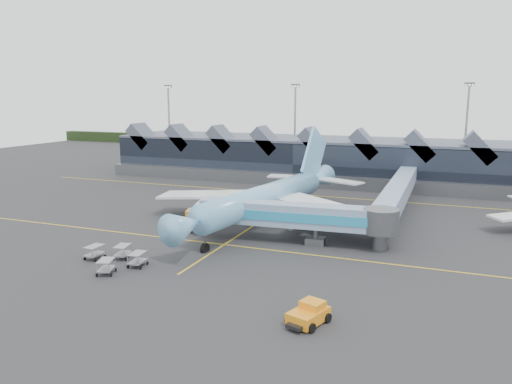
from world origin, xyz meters
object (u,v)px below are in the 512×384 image
at_px(main_airliner, 269,196).
at_px(fuel_truck, 202,212).
at_px(jet_bridge, 307,217).
at_px(pushback_tug, 309,314).

height_order(main_airliner, fuel_truck, main_airliner).
relative_size(main_airliner, fuel_truck, 4.21).
bearing_deg(jet_bridge, pushback_tug, -78.77).
xyz_separation_m(main_airliner, jet_bridge, (8.21, -8.16, -0.60)).
relative_size(jet_bridge, fuel_truck, 2.47).
height_order(fuel_truck, pushback_tug, fuel_truck).
bearing_deg(pushback_tug, main_airliner, 134.10).
bearing_deg(jet_bridge, main_airliner, 130.26).
distance_m(jet_bridge, pushback_tug, 23.68).
height_order(jet_bridge, pushback_tug, jet_bridge).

